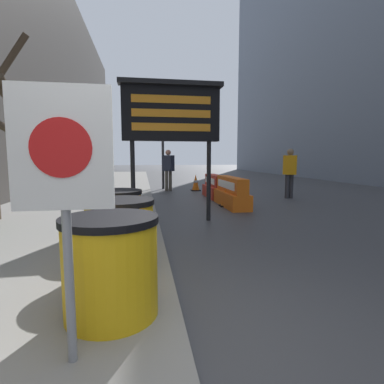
{
  "coord_description": "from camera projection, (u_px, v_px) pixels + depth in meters",
  "views": [
    {
      "loc": [
        -0.32,
        -1.87,
        1.48
      ],
      "look_at": [
        1.01,
        6.2,
        0.54
      ],
      "focal_mm": 28.0,
      "sensor_mm": 36.0,
      "label": 1
    }
  ],
  "objects": [
    {
      "name": "traffic_cone_mid",
      "position": [
        196.0,
        183.0,
        13.46
      ],
      "size": [
        0.41,
        0.41,
        0.74
      ],
      "color": "black",
      "rests_on": "ground_plane"
    },
    {
      "name": "pedestrian_worker",
      "position": [
        290.0,
        169.0,
        10.85
      ],
      "size": [
        0.55,
        0.48,
        1.81
      ],
      "rotation": [
        0.0,
        0.0,
        2.62
      ],
      "color": "#333338",
      "rests_on": "ground_plane"
    },
    {
      "name": "jersey_barrier_orange_far",
      "position": [
        231.0,
        193.0,
        9.14
      ],
      "size": [
        0.58,
        2.18,
        0.9
      ],
      "color": "orange",
      "rests_on": "ground_plane"
    },
    {
      "name": "warning_sign",
      "position": [
        63.0,
        172.0,
        1.86
      ],
      "size": [
        0.61,
        0.08,
        1.8
      ],
      "color": "gray",
      "rests_on": "sidewalk_left"
    },
    {
      "name": "traffic_cone_near",
      "position": [
        225.0,
        197.0,
        9.13
      ],
      "size": [
        0.34,
        0.34,
        0.6
      ],
      "color": "black",
      "rests_on": "ground_plane"
    },
    {
      "name": "building_left_facade",
      "position": [
        14.0,
        33.0,
        10.26
      ],
      "size": [
        0.4,
        50.4,
        11.5
      ],
      "color": "#4C4742",
      "rests_on": "ground_plane"
    },
    {
      "name": "barrel_drum_foreground",
      "position": [
        111.0,
        266.0,
        2.57
      ],
      "size": [
        0.82,
        0.82,
        0.87
      ],
      "color": "yellow",
      "rests_on": "sidewalk_left"
    },
    {
      "name": "traffic_light_near_curb",
      "position": [
        163.0,
        120.0,
        13.88
      ],
      "size": [
        0.28,
        0.44,
        4.51
      ],
      "color": "#2D2D30",
      "rests_on": "ground_plane"
    },
    {
      "name": "barrel_drum_back",
      "position": [
        115.0,
        218.0,
        4.58
      ],
      "size": [
        0.82,
        0.82,
        0.87
      ],
      "color": "yellow",
      "rests_on": "sidewalk_left"
    },
    {
      "name": "ground_plane",
      "position": [
        194.0,
        374.0,
        2.05
      ],
      "size": [
        120.0,
        120.0,
        0.0
      ],
      "primitive_type": "plane",
      "color": "#3F3F42"
    },
    {
      "name": "pedestrian_passerby",
      "position": [
        168.0,
        167.0,
        13.34
      ],
      "size": [
        0.55,
        0.53,
        1.83
      ],
      "rotation": [
        0.0,
        0.0,
        2.42
      ],
      "color": "#514C42",
      "rests_on": "ground_plane"
    },
    {
      "name": "message_board",
      "position": [
        171.0,
        114.0,
        6.69
      ],
      "size": [
        2.3,
        0.36,
        3.15
      ],
      "color": "black",
      "rests_on": "ground_plane"
    },
    {
      "name": "jersey_barrier_red_striped",
      "position": [
        215.0,
        187.0,
        11.26
      ],
      "size": [
        0.6,
        1.82,
        0.84
      ],
      "color": "red",
      "rests_on": "ground_plane"
    },
    {
      "name": "barrel_drum_middle",
      "position": [
        120.0,
        235.0,
        3.58
      ],
      "size": [
        0.82,
        0.82,
        0.87
      ],
      "color": "yellow",
      "rests_on": "sidewalk_left"
    }
  ]
}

